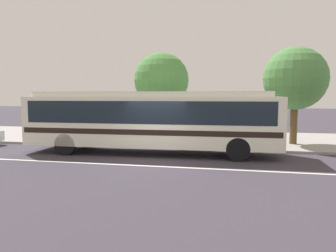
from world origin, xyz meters
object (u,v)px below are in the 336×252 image
(pedestrian_walking_along_curb, at_px, (91,124))
(street_tree_near_stop, at_px, (162,81))
(pedestrian_waiting_near_sign, at_px, (237,126))
(bus_stop_sign, at_px, (235,117))
(transit_bus, at_px, (151,118))
(street_tree_mid_block, at_px, (295,79))

(pedestrian_walking_along_curb, bearing_deg, street_tree_near_stop, 34.07)
(pedestrian_waiting_near_sign, distance_m, street_tree_near_stop, 5.28)
(street_tree_near_stop, bearing_deg, bus_stop_sign, -28.29)
(pedestrian_waiting_near_sign, bearing_deg, pedestrian_walking_along_curb, -170.49)
(transit_bus, bearing_deg, street_tree_near_stop, 96.69)
(bus_stop_sign, relative_size, street_tree_mid_block, 0.45)
(pedestrian_walking_along_curb, height_order, bus_stop_sign, bus_stop_sign)
(pedestrian_waiting_near_sign, xyz_separation_m, street_tree_mid_block, (3.03, 0.45, 2.58))
(transit_bus, relative_size, street_tree_mid_block, 2.27)
(pedestrian_waiting_near_sign, height_order, bus_stop_sign, bus_stop_sign)
(transit_bus, bearing_deg, pedestrian_walking_along_curb, 153.18)
(transit_bus, bearing_deg, street_tree_mid_block, 28.78)
(pedestrian_walking_along_curb, distance_m, street_tree_near_stop, 4.96)
(bus_stop_sign, height_order, street_tree_mid_block, street_tree_mid_block)
(transit_bus, xyz_separation_m, street_tree_mid_block, (7.00, 3.84, 1.94))
(bus_stop_sign, distance_m, street_tree_mid_block, 4.11)
(bus_stop_sign, xyz_separation_m, street_tree_mid_block, (3.15, 1.75, 1.99))
(transit_bus, height_order, street_tree_near_stop, street_tree_near_stop)
(pedestrian_waiting_near_sign, bearing_deg, street_tree_mid_block, 8.36)
(transit_bus, xyz_separation_m, pedestrian_walking_along_curb, (-4.06, 2.05, -0.57))
(transit_bus, distance_m, street_tree_near_stop, 4.88)
(pedestrian_walking_along_curb, relative_size, street_tree_mid_block, 0.33)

